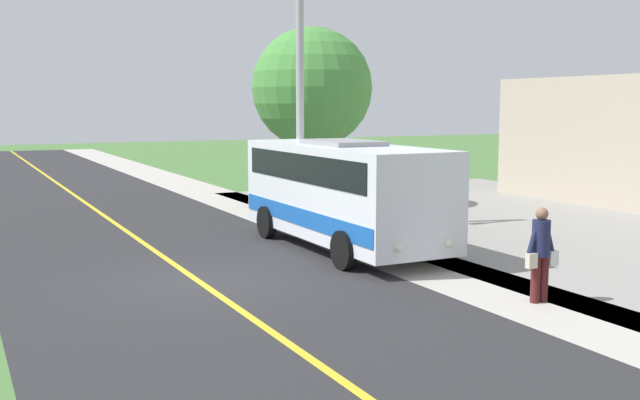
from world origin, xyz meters
name	(u,v)px	position (x,y,z in m)	size (l,w,h in m)	color
ground_plane	(198,281)	(0.00, 0.00, 0.00)	(120.00, 120.00, 0.00)	#477238
road_surface	(198,281)	(0.00, 0.00, 0.00)	(8.00, 100.00, 0.01)	#28282B
sidewalk	(405,259)	(-5.20, 0.00, 0.00)	(2.40, 100.00, 0.01)	#B2ADA3
road_centre_line	(198,281)	(0.00, 0.00, 0.01)	(0.16, 100.00, 0.00)	gold
shuttle_bus_front	(343,189)	(-4.49, -1.89, 1.55)	(2.64, 7.45, 2.81)	white
pedestrian_with_bags	(541,251)	(-5.27, 4.51, 0.98)	(0.72, 0.34, 1.82)	#4C1919
street_light_pole	(297,66)	(-4.89, -5.56, 4.86)	(1.97, 0.24, 8.88)	#9E9EA3
tree_curbside	(312,88)	(-7.40, -9.66, 4.31)	(4.39, 4.39, 6.52)	#4C3826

